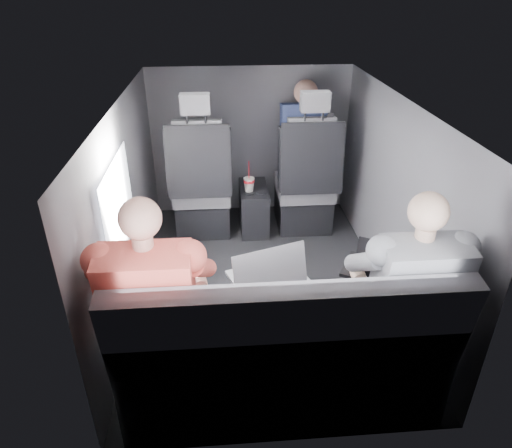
{
  "coord_description": "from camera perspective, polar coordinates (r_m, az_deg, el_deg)",
  "views": [
    {
      "loc": [
        -0.27,
        -2.75,
        2.02
      ],
      "look_at": [
        -0.05,
        -0.05,
        0.55
      ],
      "focal_mm": 32.0,
      "sensor_mm": 36.0,
      "label": 1
    }
  ],
  "objects": [
    {
      "name": "soda_cup",
      "position": [
        3.87,
        -0.88,
        4.99
      ],
      "size": [
        0.09,
        0.09,
        0.28
      ],
      "color": "white",
      "rests_on": "center_console"
    },
    {
      "name": "panel_left",
      "position": [
        3.13,
        -15.73,
        1.93
      ],
      "size": [
        0.02,
        2.6,
        1.35
      ],
      "primitive_type": "cube",
      "color": "#56565B",
      "rests_on": "floor"
    },
    {
      "name": "panel_back",
      "position": [
        2.0,
        4.56,
        -13.93
      ],
      "size": [
        1.8,
        0.02,
        1.35
      ],
      "primitive_type": "cube",
      "color": "#56565B",
      "rests_on": "floor"
    },
    {
      "name": "front_seat_left",
      "position": [
        3.94,
        -6.8,
        4.11
      ],
      "size": [
        0.52,
        0.58,
        1.26
      ],
      "color": "black",
      "rests_on": "floor"
    },
    {
      "name": "ceiling",
      "position": [
        2.84,
        1.04,
        14.92
      ],
      "size": [
        2.6,
        2.6,
        0.0
      ],
      "primitive_type": "plane",
      "rotation": [
        3.14,
        0.0,
        0.0
      ],
      "color": "#B2B2AD",
      "rests_on": "panel_back"
    },
    {
      "name": "laptop_black",
      "position": [
        2.55,
        15.52,
        -5.5
      ],
      "size": [
        0.45,
        0.48,
        0.26
      ],
      "color": "black",
      "rests_on": "passenger_rear_right"
    },
    {
      "name": "front_seat_right",
      "position": [
        4.0,
        6.21,
        4.54
      ],
      "size": [
        0.52,
        0.58,
        1.26
      ],
      "color": "black",
      "rests_on": "floor"
    },
    {
      "name": "center_console",
      "position": [
        4.07,
        -0.29,
        2.02
      ],
      "size": [
        0.24,
        0.48,
        0.41
      ],
      "color": "black",
      "rests_on": "floor"
    },
    {
      "name": "rear_bench",
      "position": [
        2.42,
        3.34,
        -16.54
      ],
      "size": [
        1.6,
        0.57,
        0.92
      ],
      "color": "slate",
      "rests_on": "floor"
    },
    {
      "name": "seatbelt",
      "position": [
        3.7,
        6.99,
        9.11
      ],
      "size": [
        0.35,
        0.11,
        0.59
      ],
      "primitive_type": "cube",
      "rotation": [
        -0.14,
        0.49,
        0.0
      ],
      "color": "black",
      "rests_on": "front_seat_right"
    },
    {
      "name": "side_window",
      "position": [
        2.76,
        -16.93,
        3.33
      ],
      "size": [
        0.02,
        0.75,
        0.42
      ],
      "primitive_type": "cube",
      "color": "white",
      "rests_on": "panel_left"
    },
    {
      "name": "floor",
      "position": [
        3.42,
        0.85,
        -7.6
      ],
      "size": [
        2.6,
        2.6,
        0.0
      ],
      "primitive_type": "plane",
      "color": "black",
      "rests_on": "ground"
    },
    {
      "name": "passenger_front_right",
      "position": [
        4.12,
        5.95,
        10.51
      ],
      "size": [
        0.41,
        0.41,
        0.84
      ],
      "color": "navy",
      "rests_on": "front_seat_right"
    },
    {
      "name": "laptop_white",
      "position": [
        2.44,
        -12.43,
        -7.02
      ],
      "size": [
        0.34,
        0.34,
        0.22
      ],
      "color": "white",
      "rests_on": "passenger_rear_left"
    },
    {
      "name": "panel_right",
      "position": [
        3.28,
        16.82,
        3.05
      ],
      "size": [
        0.02,
        2.6,
        1.35
      ],
      "primitive_type": "cube",
      "color": "#56565B",
      "rests_on": "floor"
    },
    {
      "name": "passenger_rear_left",
      "position": [
        2.28,
        -12.39,
        -9.58
      ],
      "size": [
        0.51,
        0.63,
        1.24
      ],
      "color": "#37363C",
      "rests_on": "rear_bench"
    },
    {
      "name": "laptop_silver",
      "position": [
        2.41,
        1.58,
        -6.48
      ],
      "size": [
        0.46,
        0.46,
        0.27
      ],
      "color": "#ADADB1",
      "rests_on": "rear_bench"
    },
    {
      "name": "panel_front",
      "position": [
        4.28,
        -0.73,
        10.24
      ],
      "size": [
        1.8,
        0.02,
        1.35
      ],
      "primitive_type": "cube",
      "color": "#56565B",
      "rests_on": "floor"
    },
    {
      "name": "passenger_rear_right",
      "position": [
        2.43,
        17.78,
        -8.05
      ],
      "size": [
        0.5,
        0.62,
        1.22
      ],
      "color": "navy",
      "rests_on": "rear_bench"
    }
  ]
}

